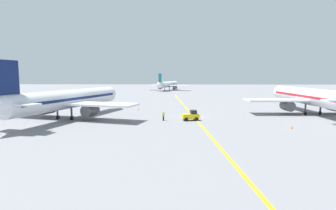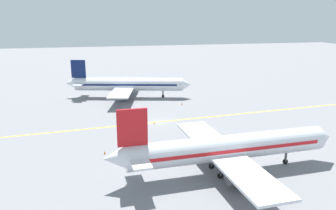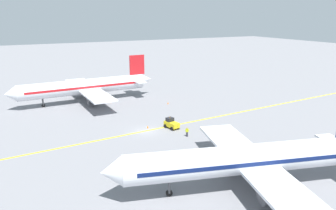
% 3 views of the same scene
% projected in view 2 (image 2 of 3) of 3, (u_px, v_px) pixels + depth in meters
% --- Properties ---
extents(ground_plane, '(400.00, 400.00, 0.00)m').
position_uv_depth(ground_plane, '(157.00, 122.00, 70.86)').
color(ground_plane, slate).
extents(apron_yellow_centreline, '(8.67, 119.74, 0.01)m').
position_uv_depth(apron_yellow_centreline, '(157.00, 122.00, 70.85)').
color(apron_yellow_centreline, yellow).
rests_on(apron_yellow_centreline, ground).
extents(airplane_at_gate, '(28.39, 35.02, 10.60)m').
position_uv_depth(airplane_at_gate, '(127.00, 85.00, 91.99)').
color(airplane_at_gate, silver).
rests_on(airplane_at_gate, ground).
extents(airplane_adjacent_stand, '(28.13, 35.47, 10.60)m').
position_uv_depth(airplane_adjacent_stand, '(227.00, 148.00, 46.96)').
color(airplane_adjacent_stand, silver).
rests_on(airplane_adjacent_stand, ground).
extents(baggage_tug_white, '(3.24, 2.26, 2.11)m').
position_uv_depth(baggage_tug_white, '(134.00, 119.00, 70.21)').
color(baggage_tug_white, gold).
rests_on(baggage_tug_white, ground).
extents(ground_crew_worker, '(0.43, 0.45, 1.68)m').
position_uv_depth(ground_crew_worker, '(129.00, 112.00, 74.92)').
color(ground_crew_worker, '#23232D').
rests_on(ground_crew_worker, ground).
extents(traffic_cone_near_nose, '(0.32, 0.32, 0.55)m').
position_uv_depth(traffic_cone_near_nose, '(182.00, 104.00, 84.86)').
color(traffic_cone_near_nose, orange).
rests_on(traffic_cone_near_nose, ground).
extents(traffic_cone_mid_apron, '(0.32, 0.32, 0.55)m').
position_uv_depth(traffic_cone_mid_apron, '(186.00, 164.00, 49.98)').
color(traffic_cone_mid_apron, orange).
rests_on(traffic_cone_mid_apron, ground).
extents(traffic_cone_by_wingtip, '(0.32, 0.32, 0.55)m').
position_uv_depth(traffic_cone_by_wingtip, '(105.00, 153.00, 54.11)').
color(traffic_cone_by_wingtip, orange).
rests_on(traffic_cone_by_wingtip, ground).
extents(traffic_cone_far_edge, '(0.32, 0.32, 0.55)m').
position_uv_depth(traffic_cone_far_edge, '(154.00, 123.00, 69.43)').
color(traffic_cone_far_edge, orange).
rests_on(traffic_cone_far_edge, ground).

